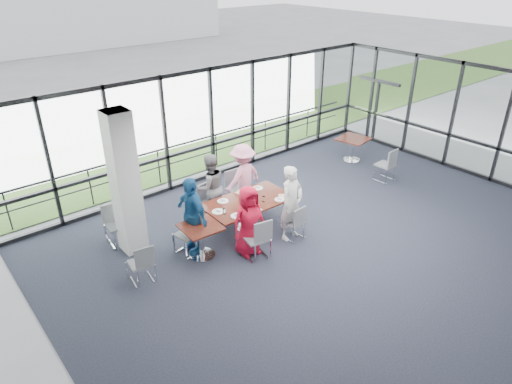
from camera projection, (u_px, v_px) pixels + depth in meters
floor at (342, 248)px, 10.28m from camera, size 12.00×10.00×0.02m
ceiling at (356, 110)px, 8.81m from camera, size 12.00×10.00×0.04m
wall_left at (58, 311)px, 6.13m from camera, size 0.10×10.00×3.20m
curtain_wall_back at (212, 124)px, 12.95m from camera, size 12.00×0.10×3.20m
curtain_wall_right at (486, 124)px, 12.96m from camera, size 0.10×10.00×3.20m
exit_door at (376, 112)px, 15.77m from camera, size 0.12×1.60×2.10m
structural_column at (125, 184)px, 9.54m from camera, size 0.50×0.50×3.20m
apron at (137, 132)px, 17.10m from camera, size 80.00×70.00×0.02m
grass_strip at (164, 146)px, 15.73m from camera, size 80.00×5.00×0.01m
hangar_main at (42, 0)px, 32.99m from camera, size 24.00×10.00×6.00m
guard_rail at (202, 154)px, 13.87m from camera, size 12.00×0.06×0.06m
main_table at (248, 205)px, 10.72m from camera, size 2.12×1.21×0.75m
side_table_left at (201, 231)px, 9.72m from camera, size 0.84×0.84×0.75m
side_table_right at (353, 142)px, 14.38m from camera, size 1.03×1.03×0.75m
diner_near_left at (249, 221)px, 9.75m from camera, size 0.84×0.60×1.61m
diner_near_right at (291, 203)px, 10.28m from camera, size 0.71×0.55×1.78m
diner_far_left at (210, 187)px, 11.07m from camera, size 0.90×0.64×1.71m
diner_far_right at (243, 177)px, 11.53m from camera, size 1.18×0.70×1.75m
diner_end at (192, 215)px, 9.82m from camera, size 0.57×1.04×1.78m
chair_main_nl at (256, 239)px, 9.76m from camera, size 0.54×0.54×0.93m
chair_main_nr at (294, 222)px, 10.44m from camera, size 0.44×0.44×0.84m
chair_main_fl at (207, 203)px, 11.20m from camera, size 0.50×0.50×0.88m
chair_main_fr at (236, 189)px, 11.86m from camera, size 0.45×0.45×0.90m
chair_main_end at (188, 234)px, 9.91m from camera, size 0.53×0.53×0.94m
chair_spare_la at (140, 263)px, 9.05m from camera, size 0.47×0.47×0.84m
chair_spare_lb at (118, 226)px, 10.25m from camera, size 0.50×0.50×0.91m
chair_spare_r at (385, 165)px, 13.15m from camera, size 0.50×0.50×0.98m
plate_nl at (237, 216)px, 10.03m from camera, size 0.28×0.28×0.01m
plate_nr at (279, 199)px, 10.71m from camera, size 0.24×0.24×0.01m
plate_fl at (223, 201)px, 10.64m from camera, size 0.27×0.27×0.01m
plate_fr at (258, 188)px, 11.24m from camera, size 0.26×0.26×0.01m
plate_end at (218, 212)px, 10.21m from camera, size 0.28×0.28×0.01m
tumbler_a at (246, 205)px, 10.33m from camera, size 0.08×0.08×0.15m
tumbler_b at (264, 199)px, 10.62m from camera, size 0.06×0.06×0.13m
tumbler_c at (245, 194)px, 10.84m from camera, size 0.07×0.07×0.13m
tumbler_d at (224, 211)px, 10.10m from camera, size 0.07×0.07×0.13m
menu_a at (255, 210)px, 10.28m from camera, size 0.30×0.21×0.00m
menu_b at (284, 196)px, 10.88m from camera, size 0.33×0.33×0.00m
menu_c at (241, 192)px, 11.08m from camera, size 0.34×0.28×0.00m
condiment_caddy at (245, 198)px, 10.73m from camera, size 0.10×0.07×0.04m
ketchup_bottle at (247, 197)px, 10.64m from camera, size 0.06×0.06×0.18m
green_bottle at (248, 196)px, 10.68m from camera, size 0.05×0.05×0.20m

